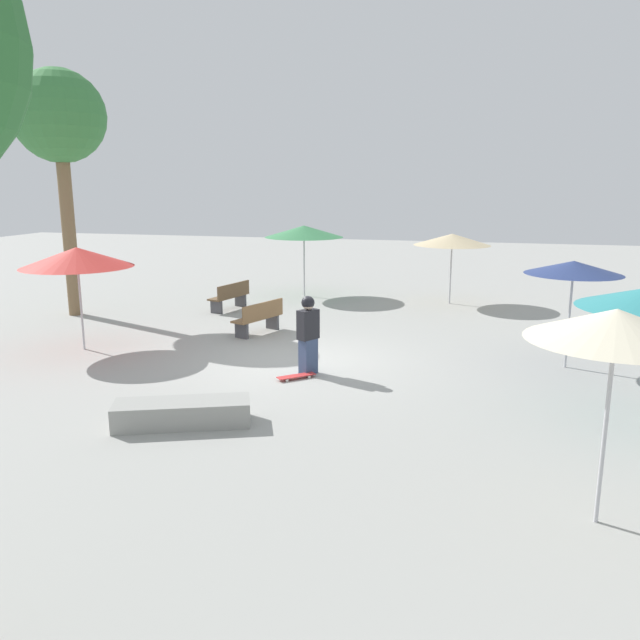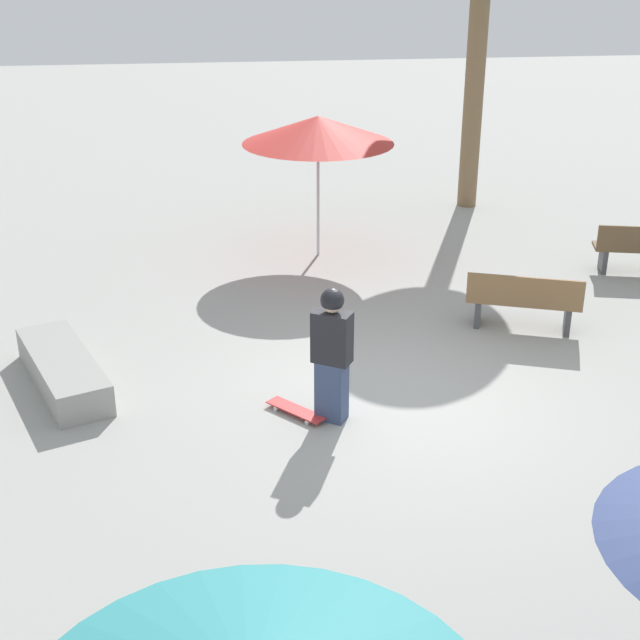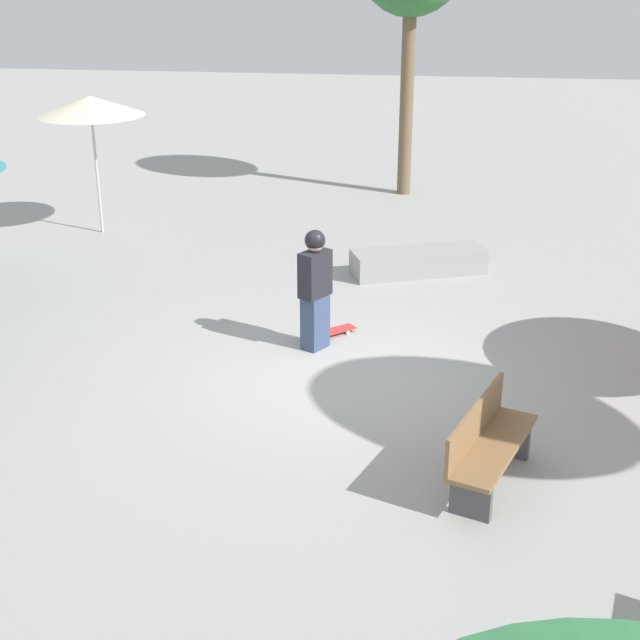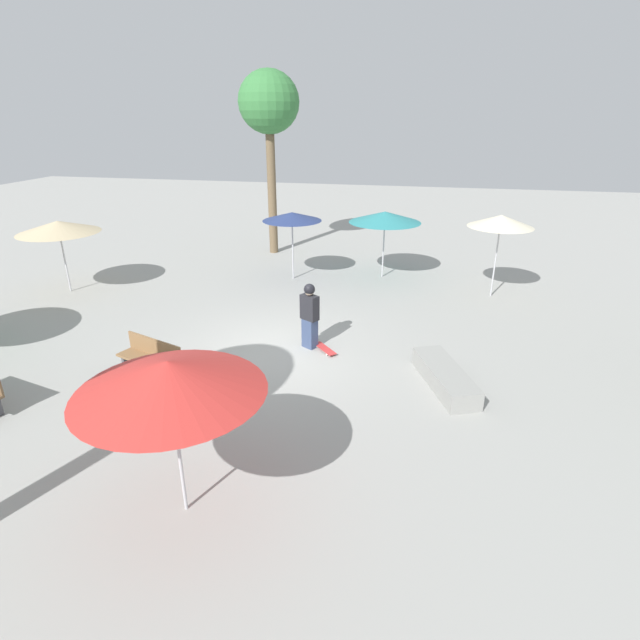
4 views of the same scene
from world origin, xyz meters
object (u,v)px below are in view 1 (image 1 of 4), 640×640
(bench_far, at_px, (259,318))
(concrete_ledge, at_px, (182,413))
(shade_umbrella_tan, at_px, (452,239))
(palm_tree_right, at_px, (59,121))
(shade_umbrella_cream, at_px, (616,325))
(shade_umbrella_red, at_px, (77,257))
(shade_umbrella_navy, at_px, (574,268))
(bench_near, at_px, (230,297))
(shade_umbrella_green, at_px, (304,231))
(skateboard, at_px, (296,376))
(skater_main, at_px, (308,332))

(bench_far, bearing_deg, concrete_ledge, -151.67)
(shade_umbrella_tan, xyz_separation_m, palm_tree_right, (10.77, 4.56, 3.48))
(shade_umbrella_cream, relative_size, shade_umbrella_red, 1.00)
(shade_umbrella_cream, relative_size, shade_umbrella_navy, 1.11)
(bench_near, xyz_separation_m, shade_umbrella_navy, (-9.31, 3.94, 1.72))
(concrete_ledge, relative_size, bench_near, 1.37)
(concrete_ledge, distance_m, palm_tree_right, 11.42)
(shade_umbrella_green, relative_size, palm_tree_right, 0.39)
(bench_near, xyz_separation_m, palm_tree_right, (4.24, 1.79, 5.15))
(bench_near, relative_size, shade_umbrella_red, 0.65)
(skateboard, bearing_deg, shade_umbrella_green, -117.53)
(concrete_ledge, bearing_deg, skateboard, -111.45)
(concrete_ledge, bearing_deg, shade_umbrella_navy, -142.19)
(shade_umbrella_green, bearing_deg, concrete_ledge, 96.22)
(shade_umbrella_tan, bearing_deg, skater_main, 74.00)
(bench_far, xyz_separation_m, shade_umbrella_green, (0.38, -5.67, 1.81))
(bench_near, relative_size, palm_tree_right, 0.24)
(bench_near, xyz_separation_m, shade_umbrella_red, (1.58, 5.21, 1.77))
(concrete_ledge, height_order, shade_umbrella_tan, shade_umbrella_tan)
(skater_main, bearing_deg, shade_umbrella_tan, -164.88)
(shade_umbrella_red, bearing_deg, shade_umbrella_tan, -135.49)
(shade_umbrella_red, bearing_deg, skateboard, 170.34)
(skater_main, height_order, shade_umbrella_green, shade_umbrella_green)
(shade_umbrella_green, distance_m, shade_umbrella_navy, 10.39)
(bench_near, xyz_separation_m, shade_umbrella_cream, (-8.89, 10.49, 1.93))
(shade_umbrella_red, distance_m, shade_umbrella_navy, 10.97)
(shade_umbrella_cream, bearing_deg, shade_umbrella_tan, -79.95)
(skater_main, relative_size, shade_umbrella_cream, 0.64)
(shade_umbrella_cream, height_order, shade_umbrella_navy, shade_umbrella_cream)
(shade_umbrella_red, relative_size, palm_tree_right, 0.36)
(shade_umbrella_tan, relative_size, palm_tree_right, 0.35)
(skateboard, xyz_separation_m, shade_umbrella_green, (2.40, -9.10, 2.18))
(concrete_ledge, xyz_separation_m, shade_umbrella_tan, (-3.69, -11.73, 1.89))
(bench_near, bearing_deg, shade_umbrella_cream, -125.71)
(bench_near, xyz_separation_m, shade_umbrella_green, (-1.55, -2.95, 1.81))
(skater_main, distance_m, shade_umbrella_red, 5.85)
(skater_main, bearing_deg, concrete_ledge, 9.95)
(skateboard, bearing_deg, shade_umbrella_navy, 160.06)
(bench_far, relative_size, palm_tree_right, 0.24)
(shade_umbrella_cream, bearing_deg, shade_umbrella_navy, -93.73)
(skater_main, distance_m, bench_far, 3.75)
(skateboard, distance_m, concrete_ledge, 3.02)
(skateboard, distance_m, bench_near, 7.32)
(concrete_ledge, relative_size, bench_far, 1.38)
(concrete_ledge, height_order, bench_near, bench_near)
(skateboard, distance_m, shade_umbrella_tan, 9.51)
(shade_umbrella_red, bearing_deg, bench_far, -144.62)
(bench_far, relative_size, shade_umbrella_red, 0.65)
(bench_far, xyz_separation_m, shade_umbrella_cream, (-6.96, 7.78, 1.93))
(skater_main, xyz_separation_m, bench_far, (2.17, -3.03, -0.46))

